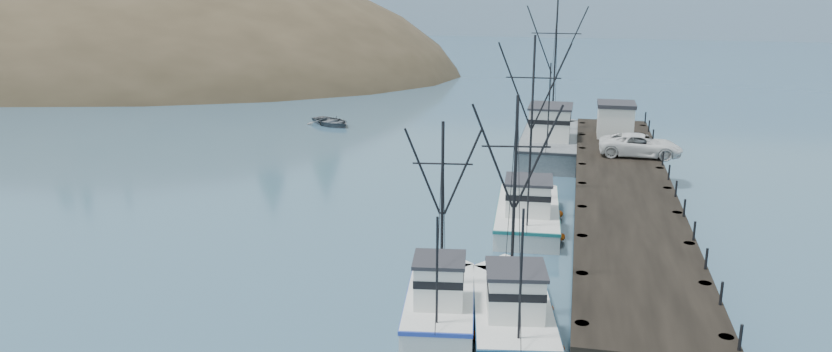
{
  "coord_description": "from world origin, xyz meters",
  "views": [
    {
      "loc": [
        10.67,
        -30.58,
        14.94
      ],
      "look_at": [
        1.08,
        13.59,
        2.5
      ],
      "focal_mm": 32.0,
      "sensor_mm": 36.0,
      "label": 1
    }
  ],
  "objects": [
    {
      "name": "pier_shed",
      "position": [
        13.96,
        30.83,
        3.42
      ],
      "size": [
        3.0,
        3.2,
        2.8
      ],
      "color": "silver",
      "rests_on": "pier"
    },
    {
      "name": "distant_ridge_far",
      "position": [
        -40.0,
        185.0,
        0.0
      ],
      "size": [
        180.0,
        25.0,
        18.0
      ],
      "primitive_type": "cube",
      "color": "silver",
      "rests_on": "ground"
    },
    {
      "name": "pickup_truck",
      "position": [
        15.5,
        24.2,
        2.82
      ],
      "size": [
        5.96,
        2.89,
        1.63
      ],
      "primitive_type": "imported",
      "rotation": [
        0.0,
        0.0,
        1.54
      ],
      "color": "silver",
      "rests_on": "pier"
    },
    {
      "name": "trawler_far",
      "position": [
        8.21,
        13.15,
        0.82
      ],
      "size": [
        4.24,
        11.52,
        11.74
      ],
      "color": "silver",
      "rests_on": "ground"
    },
    {
      "name": "distant_ridge",
      "position": [
        10.0,
        170.0,
        0.0
      ],
      "size": [
        360.0,
        40.0,
        26.0
      ],
      "primitive_type": "cube",
      "color": "#9EB2C6",
      "rests_on": "ground"
    },
    {
      "name": "work_vessel",
      "position": [
        8.8,
        31.65,
        1.23
      ],
      "size": [
        4.81,
        15.63,
        13.11
      ],
      "color": "slate",
      "rests_on": "ground"
    },
    {
      "name": "trawler_near",
      "position": [
        8.48,
        -0.81,
        0.82
      ],
      "size": [
        4.59,
        10.16,
        10.39
      ],
      "color": "silver",
      "rests_on": "ground"
    },
    {
      "name": "pier",
      "position": [
        14.0,
        16.0,
        1.69
      ],
      "size": [
        6.0,
        44.0,
        2.0
      ],
      "color": "black",
      "rests_on": "ground"
    },
    {
      "name": "motorboat",
      "position": [
        -13.39,
        39.72,
        0.0
      ],
      "size": [
        6.34,
        6.01,
        1.07
      ],
      "primitive_type": "imported",
      "rotation": [
        0.0,
        0.0,
        0.94
      ],
      "color": "#54585E",
      "rests_on": "ground"
    },
    {
      "name": "headland",
      "position": [
        -74.95,
        78.61,
        -4.55
      ],
      "size": [
        134.8,
        78.0,
        51.0
      ],
      "color": "#382D1E",
      "rests_on": "ground"
    },
    {
      "name": "ground",
      "position": [
        0.0,
        0.0,
        0.0
      ],
      "size": [
        400.0,
        400.0,
        0.0
      ],
      "primitive_type": "plane",
      "color": "#2E4E66",
      "rests_on": "ground"
    },
    {
      "name": "trawler_mid",
      "position": [
        5.28,
        -0.6,
        0.82
      ],
      "size": [
        3.92,
        8.93,
        9.13
      ],
      "color": "silver",
      "rests_on": "ground"
    },
    {
      "name": "moored_sailboats",
      "position": [
        -35.9,
        60.07,
        0.33
      ],
      "size": [
        15.24,
        16.16,
        6.35
      ],
      "color": "silver",
      "rests_on": "ground"
    }
  ]
}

